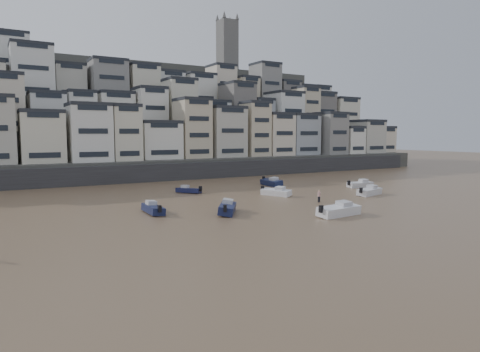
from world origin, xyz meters
TOP-DOWN VIEW (x-y plane):
  - ground at (0.00, 0.00)m, footprint 400.00×400.00m
  - harbor_wall at (10.00, 65.00)m, footprint 140.00×3.00m
  - hillside at (14.73, 104.84)m, footprint 141.04×66.00m
  - boat_d at (29.58, 28.69)m, footprint 6.09×3.38m
  - boat_g at (35.60, 36.36)m, footprint 5.52×2.26m
  - boat_e at (16.65, 35.54)m, footprint 3.56×5.54m
  - boat_h at (6.33, 45.28)m, footprint 3.95×4.43m
  - boat_c at (3.07, 26.52)m, footprint 4.92×5.98m
  - boat_a at (13.38, 18.46)m, footprint 6.51×2.69m
  - boat_f at (-4.58, 31.03)m, footprint 1.94×5.39m
  - boat_i at (23.49, 46.61)m, footprint 2.18×5.92m
  - person_pink at (18.06, 27.27)m, footprint 0.44×0.44m

SIDE VIEW (x-z plane):
  - ground at x=0.00m, z-range 0.00..0.00m
  - boat_h at x=6.33m, z-range 0.00..1.23m
  - boat_e at x=16.65m, z-range 0.00..1.44m
  - boat_f at x=-4.58m, z-range 0.00..1.45m
  - boat_g at x=35.60m, z-range 0.00..1.47m
  - boat_d at x=29.58m, z-range 0.00..1.58m
  - boat_i at x=23.49m, z-range 0.00..1.59m
  - boat_c at x=3.07m, z-range 0.00..1.61m
  - boat_a at x=13.38m, z-range 0.00..1.73m
  - person_pink at x=18.06m, z-range 0.00..1.74m
  - harbor_wall at x=10.00m, z-range 0.00..3.50m
  - hillside at x=14.73m, z-range -11.99..38.01m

